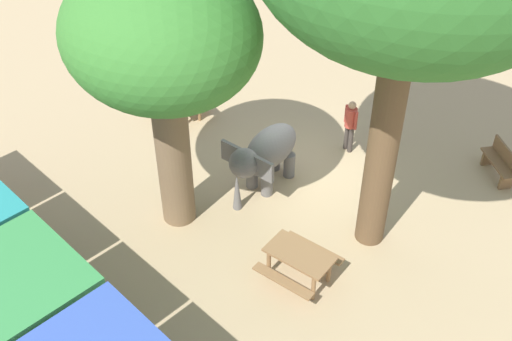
# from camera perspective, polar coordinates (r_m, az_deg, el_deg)

# --- Properties ---
(ground_plane) EXTENTS (60.00, 60.00, 0.00)m
(ground_plane) POSITION_cam_1_polar(r_m,az_deg,el_deg) (17.09, 3.41, -0.28)
(ground_plane) COLOR tan
(elephant) EXTENTS (1.63, 2.43, 1.68)m
(elephant) POSITION_cam_1_polar(r_m,az_deg,el_deg) (16.01, 0.85, 1.57)
(elephant) COLOR slate
(elephant) RESTS_ON ground_plane
(person_handler) EXTENTS (0.50, 0.32, 1.62)m
(person_handler) POSITION_cam_1_polar(r_m,az_deg,el_deg) (17.56, 8.64, 4.38)
(person_handler) COLOR #3F3833
(person_handler) RESTS_ON ground_plane
(shade_tree_secondary) EXTENTS (4.35, 3.99, 6.58)m
(shade_tree_secondary) POSITION_cam_1_polar(r_m,az_deg,el_deg) (13.09, -8.65, 11.74)
(shade_tree_secondary) COLOR brown
(shade_tree_secondary) RESTS_ON ground_plane
(wooden_bench) EXTENTS (1.37, 1.14, 0.88)m
(wooden_bench) POSITION_cam_1_polar(r_m,az_deg,el_deg) (17.95, 21.55, 0.73)
(wooden_bench) COLOR brown
(wooden_bench) RESTS_ON ground_plane
(picnic_table_near) EXTENTS (1.77, 1.75, 0.78)m
(picnic_table_near) POSITION_cam_1_polar(r_m,az_deg,el_deg) (19.23, -6.98, 6.59)
(picnic_table_near) COLOR olive
(picnic_table_near) RESTS_ON ground_plane
(picnic_table_far) EXTENTS (1.69, 1.67, 0.78)m
(picnic_table_far) POSITION_cam_1_polar(r_m,az_deg,el_deg) (13.96, 3.98, -8.12)
(picnic_table_far) COLOR olive
(picnic_table_far) RESTS_ON ground_plane
(market_stall_green) EXTENTS (2.50, 2.50, 2.52)m
(market_stall_green) POSITION_cam_1_polar(r_m,az_deg,el_deg) (12.84, -20.66, -13.28)
(market_stall_green) COLOR #59514C
(market_stall_green) RESTS_ON ground_plane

